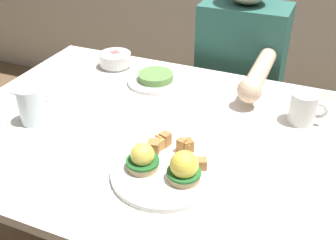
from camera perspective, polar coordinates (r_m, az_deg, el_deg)
The scene contains 8 objects.
dining_table at distance 1.26m, azimuth -1.90°, elevation -5.20°, with size 1.20×0.90×0.74m.
eggs_benedict_plate at distance 1.01m, azimuth -0.30°, elevation -6.57°, with size 0.27×0.27×0.09m.
fruit_bowl at distance 1.58m, azimuth -7.42°, elevation 8.43°, with size 0.12×0.12×0.06m.
coffee_mug at distance 1.27m, azimuth 18.55°, elevation 1.70°, with size 0.11×0.08×0.09m.
fork at distance 1.44m, azimuth -19.08°, elevation 3.25°, with size 0.16×0.03×0.00m.
water_glass_near at distance 1.27m, azimuth -18.62°, elevation 1.69°, with size 0.07×0.07×0.11m.
side_plate at distance 1.45m, azimuth -1.74°, elevation 5.75°, with size 0.20×0.20×0.04m.
diner_person at distance 1.71m, azimuth 9.89°, elevation 5.79°, with size 0.34×0.54×1.14m.
Camera 1 is at (0.43, -0.90, 1.40)m, focal length 43.45 mm.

